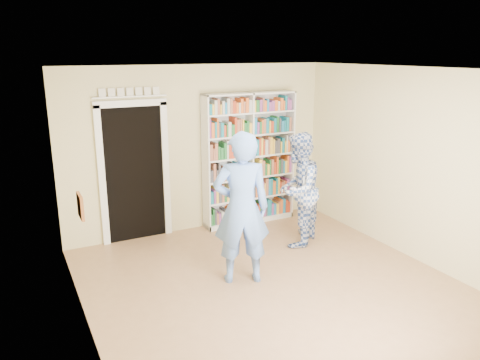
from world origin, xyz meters
name	(u,v)px	position (x,y,z in m)	size (l,w,h in m)	color
floor	(278,291)	(0.00, 0.00, 0.00)	(5.00, 5.00, 0.00)	#936947
ceiling	(283,70)	(0.00, 0.00, 2.70)	(5.00, 5.00, 0.00)	white
wall_back	(200,149)	(0.00, 2.50, 1.35)	(4.50, 4.50, 0.00)	beige
wall_left	(82,217)	(-2.25, 0.00, 1.35)	(5.00, 5.00, 0.00)	beige
wall_right	(418,167)	(2.25, 0.00, 1.35)	(5.00, 5.00, 0.00)	beige
bookshelf	(249,159)	(0.84, 2.34, 1.13)	(1.63, 0.31, 2.24)	white
doorway	(134,167)	(-1.10, 2.48, 1.18)	(1.10, 0.08, 2.43)	black
wall_art	(80,206)	(-2.23, 0.20, 1.40)	(0.03, 0.25, 0.25)	brown
man_blue	(241,209)	(-0.28, 0.47, 0.99)	(0.72, 0.47, 1.98)	#618BD9
man_plaid	(298,190)	(1.04, 1.15, 0.87)	(0.85, 0.66, 1.75)	#2F4D91
paper_sheet	(309,185)	(1.10, 0.97, 0.98)	(0.21, 0.01, 0.29)	white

